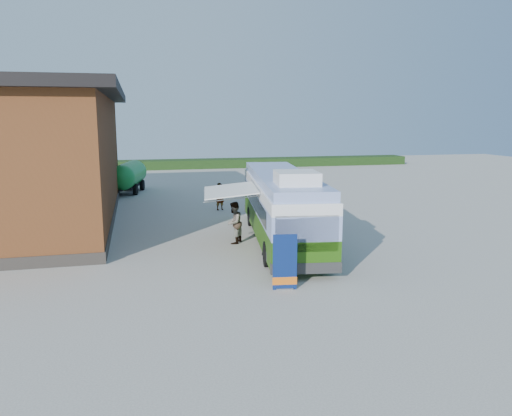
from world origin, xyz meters
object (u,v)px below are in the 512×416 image
object	(u,v)px
picnic_table	(281,244)
person_a	(220,196)
bus	(282,204)
person_b	(234,223)
slurry_tanker	(129,175)
banner	(285,267)

from	to	relation	value
picnic_table	person_a	bearing A→B (deg)	103.69
bus	person_b	xyz separation A→B (m)	(-2.29, 0.16, -0.82)
bus	person_a	xyz separation A→B (m)	(-1.52, 8.84, -0.93)
slurry_tanker	banner	bearing A→B (deg)	-65.26
bus	person_a	size ratio (longest dim) A/B	7.17
person_b	bus	bearing A→B (deg)	119.12
bus	slurry_tanker	size ratio (longest dim) A/B	1.97
bus	picnic_table	xyz separation A→B (m)	(-0.87, -2.87, -1.17)
banner	slurry_tanker	distance (m)	25.21
banner	person_b	xyz separation A→B (m)	(-0.47, 6.76, 0.19)
picnic_table	slurry_tanker	size ratio (longest dim) A/B	0.27
bus	person_b	bearing A→B (deg)	-176.11
banner	person_b	bearing A→B (deg)	101.82
picnic_table	person_b	xyz separation A→B (m)	(-1.42, 3.03, 0.35)
bus	picnic_table	size ratio (longest dim) A/B	7.23
person_b	slurry_tanker	size ratio (longest dim) A/B	0.31
banner	slurry_tanker	bearing A→B (deg)	110.36
bus	banner	size ratio (longest dim) A/B	6.38
picnic_table	person_b	world-z (taller)	person_b
bus	person_a	world-z (taller)	bus
banner	slurry_tanker	size ratio (longest dim) A/B	0.31
picnic_table	bus	bearing A→B (deg)	83.60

